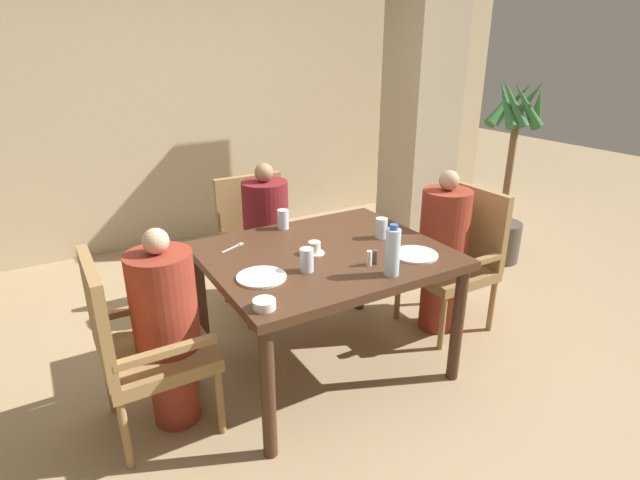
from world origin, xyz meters
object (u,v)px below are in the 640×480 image
chair_left_side (137,342)px  diner_in_far_chair (267,238)px  chair_far_side (259,240)px  glass_tall_near (381,228)px  potted_palm (506,192)px  plate_main_left (415,254)px  teacup_with_saucer (315,249)px  glass_tall_mid (283,219)px  bowl_small (264,304)px  diner_in_left_chair (167,327)px  water_bottle (393,252)px  chair_right_side (458,255)px  plate_main_right (261,277)px  diner_in_right_chair (442,251)px  glass_tall_far (307,260)px

chair_left_side → diner_in_far_chair: size_ratio=0.87×
chair_far_side → glass_tall_near: size_ratio=7.81×
diner_in_far_chair → potted_palm: 2.24m
diner_in_far_chair → plate_main_left: size_ratio=4.44×
potted_palm → teacup_with_saucer: 2.38m
chair_far_side → glass_tall_mid: bearing=-94.2°
chair_left_side → bowl_small: chair_left_side is taller
diner_in_left_chair → plate_main_left: 1.37m
plate_main_left → water_bottle: size_ratio=0.93×
chair_right_side → water_bottle: size_ratio=3.57×
chair_far_side → plate_main_left: chair_far_side is taller
diner_in_far_chair → plate_main_right: diner_in_far_chair is taller
chair_right_side → plate_main_right: (-1.52, -0.14, 0.26)m
diner_in_left_chair → diner_in_right_chair: 1.83m
potted_palm → water_bottle: bearing=-153.6°
teacup_with_saucer → glass_tall_near: 0.47m
chair_far_side → diner_in_far_chair: 0.16m
plate_main_left → teacup_with_saucer: 0.56m
diner_in_right_chair → glass_tall_near: size_ratio=9.08×
glass_tall_mid → chair_left_side: bearing=-156.1°
glass_tall_near → glass_tall_mid: size_ratio=1.00×
diner_in_far_chair → plate_main_left: bearing=-70.1°
chair_left_side → potted_palm: 3.35m
plate_main_right → glass_tall_near: bearing=9.7°
diner_in_left_chair → diner_in_right_chair: size_ratio=0.96×
diner_in_right_chair → glass_tall_near: diner_in_right_chair is taller
plate_main_right → bowl_small: bearing=-111.7°
chair_far_side → water_bottle: (0.13, -1.39, 0.38)m
potted_palm → chair_far_side: bearing=170.9°
diner_in_left_chair → glass_tall_near: bearing=0.4°
chair_left_side → teacup_with_saucer: (1.00, -0.00, 0.28)m
chair_far_side → diner_in_far_chair: bearing=-90.0°
diner_in_left_chair → chair_far_side: bearing=46.2°
diner_in_right_chair → potted_palm: 1.44m
plate_main_left → diner_in_right_chair: bearing=30.8°
chair_right_side → plate_main_left: chair_right_side is taller
teacup_with_saucer → bowl_small: (-0.50, -0.42, -0.01)m
diner_in_far_chair → potted_palm: bearing=-5.3°
plate_main_right → plate_main_left: bearing=-11.1°
bowl_small → glass_tall_mid: size_ratio=0.84×
potted_palm → plate_main_right: size_ratio=6.44×
diner_in_right_chair → water_bottle: (-0.78, -0.43, 0.32)m
chair_left_side → glass_tall_mid: size_ratio=7.81×
plate_main_left → glass_tall_far: (-0.62, 0.13, 0.06)m
chair_left_side → bowl_small: size_ratio=9.31×
chair_right_side → potted_palm: size_ratio=0.60×
diner_in_far_chair → glass_tall_near: diner_in_far_chair is taller
chair_far_side → plate_main_right: bearing=-112.6°
chair_far_side → teacup_with_saucer: 1.00m
plate_main_right → chair_left_side: bearing=167.4°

